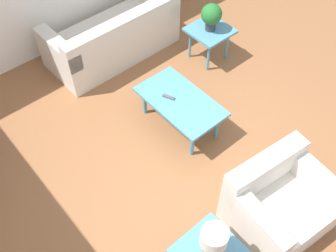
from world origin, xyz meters
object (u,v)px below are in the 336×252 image
sofa (114,38)px  table_lamp (213,241)px  coffee_table (180,103)px  armchair (278,204)px  potted_plant (211,15)px  side_table_plant (210,33)px

sofa → table_lamp: size_ratio=4.63×
sofa → coffee_table: (-1.72, 0.20, 0.10)m
sofa → armchair: armchair is taller
potted_plant → table_lamp: size_ratio=0.95×
sofa → side_table_plant: bearing=135.0°
armchair → potted_plant: potted_plant is taller
sofa → armchair: (-3.40, 0.34, 0.02)m
armchair → side_table_plant: armchair is taller
potted_plant → coffee_table: bearing=120.5°
sofa → table_lamp: bearing=67.9°
armchair → potted_plant: 2.80m
coffee_table → side_table_plant: bearing=-59.5°
coffee_table → potted_plant: 1.47m
table_lamp → armchair: bearing=-92.1°
sofa → coffee_table: sofa is taller
side_table_plant → coffee_table: bearing=120.5°
coffee_table → table_lamp: (-1.65, 1.11, 0.37)m
coffee_table → table_lamp: size_ratio=2.65×
coffee_table → table_lamp: table_lamp is taller
table_lamp → potted_plant: bearing=-44.6°
armchair → potted_plant: size_ratio=2.62×
sofa → table_lamp: (-3.37, 1.31, 0.48)m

